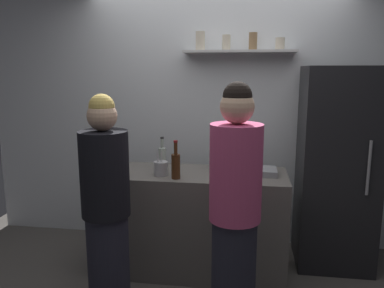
{
  "coord_description": "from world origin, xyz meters",
  "views": [
    {
      "loc": [
        0.31,
        -2.6,
        1.76
      ],
      "look_at": [
        -0.15,
        0.54,
        1.15
      ],
      "focal_mm": 35.76,
      "sensor_mm": 36.0,
      "label": 1
    }
  ],
  "objects_px": {
    "water_bottle_plastic": "(214,159)",
    "person_pink_top": "(235,213)",
    "refrigerator": "(337,169)",
    "utensil_holder": "(161,168)",
    "wine_bottle_green_glass": "(222,161)",
    "wine_bottle_pale_glass": "(162,158)",
    "person_blonde": "(106,210)",
    "wine_bottle_amber_glass": "(176,165)",
    "wine_bottle_dark_glass": "(118,158)",
    "baking_pan": "(256,171)"
  },
  "relations": [
    {
      "from": "utensil_holder",
      "to": "water_bottle_plastic",
      "type": "relative_size",
      "value": 1.09
    },
    {
      "from": "baking_pan",
      "to": "wine_bottle_dark_glass",
      "type": "xyz_separation_m",
      "value": [
        -1.17,
        -0.12,
        0.1
      ]
    },
    {
      "from": "wine_bottle_amber_glass",
      "to": "wine_bottle_dark_glass",
      "type": "distance_m",
      "value": 0.54
    },
    {
      "from": "water_bottle_plastic",
      "to": "person_pink_top",
      "type": "bearing_deg",
      "value": -76.39
    },
    {
      "from": "utensil_holder",
      "to": "water_bottle_plastic",
      "type": "height_order",
      "value": "utensil_holder"
    },
    {
      "from": "refrigerator",
      "to": "utensil_holder",
      "type": "bearing_deg",
      "value": -164.16
    },
    {
      "from": "wine_bottle_green_glass",
      "to": "person_pink_top",
      "type": "bearing_deg",
      "value": -79.84
    },
    {
      "from": "refrigerator",
      "to": "person_blonde",
      "type": "relative_size",
      "value": 1.12
    },
    {
      "from": "refrigerator",
      "to": "baking_pan",
      "type": "distance_m",
      "value": 0.76
    },
    {
      "from": "utensil_holder",
      "to": "person_blonde",
      "type": "relative_size",
      "value": 0.14
    },
    {
      "from": "water_bottle_plastic",
      "to": "utensil_holder",
      "type": "bearing_deg",
      "value": -145.71
    },
    {
      "from": "baking_pan",
      "to": "wine_bottle_pale_glass",
      "type": "bearing_deg",
      "value": 178.93
    },
    {
      "from": "wine_bottle_dark_glass",
      "to": "person_pink_top",
      "type": "xyz_separation_m",
      "value": [
        1.02,
        -0.67,
        -0.18
      ]
    },
    {
      "from": "utensil_holder",
      "to": "wine_bottle_dark_glass",
      "type": "height_order",
      "value": "wine_bottle_dark_glass"
    },
    {
      "from": "wine_bottle_green_glass",
      "to": "wine_bottle_pale_glass",
      "type": "height_order",
      "value": "wine_bottle_pale_glass"
    },
    {
      "from": "water_bottle_plastic",
      "to": "person_pink_top",
      "type": "xyz_separation_m",
      "value": [
        0.22,
        -0.92,
        -0.14
      ]
    },
    {
      "from": "baking_pan",
      "to": "wine_bottle_amber_glass",
      "type": "bearing_deg",
      "value": -160.12
    },
    {
      "from": "wine_bottle_pale_glass",
      "to": "water_bottle_plastic",
      "type": "xyz_separation_m",
      "value": [
        0.44,
        0.12,
        -0.02
      ]
    },
    {
      "from": "wine_bottle_amber_glass",
      "to": "wine_bottle_dark_glass",
      "type": "xyz_separation_m",
      "value": [
        -0.52,
        0.11,
        0.01
      ]
    },
    {
      "from": "wine_bottle_dark_glass",
      "to": "person_pink_top",
      "type": "distance_m",
      "value": 1.23
    },
    {
      "from": "refrigerator",
      "to": "person_pink_top",
      "type": "height_order",
      "value": "refrigerator"
    },
    {
      "from": "utensil_holder",
      "to": "person_blonde",
      "type": "height_order",
      "value": "person_blonde"
    },
    {
      "from": "wine_bottle_green_glass",
      "to": "wine_bottle_amber_glass",
      "type": "bearing_deg",
      "value": -145.81
    },
    {
      "from": "wine_bottle_dark_glass",
      "to": "water_bottle_plastic",
      "type": "xyz_separation_m",
      "value": [
        0.8,
        0.25,
        -0.04
      ]
    },
    {
      "from": "water_bottle_plastic",
      "to": "person_pink_top",
      "type": "distance_m",
      "value": 0.96
    },
    {
      "from": "utensil_holder",
      "to": "person_blonde",
      "type": "bearing_deg",
      "value": -114.06
    },
    {
      "from": "wine_bottle_dark_glass",
      "to": "wine_bottle_pale_glass",
      "type": "relative_size",
      "value": 1.15
    },
    {
      "from": "wine_bottle_green_glass",
      "to": "wine_bottle_amber_glass",
      "type": "height_order",
      "value": "wine_bottle_amber_glass"
    },
    {
      "from": "utensil_holder",
      "to": "wine_bottle_pale_glass",
      "type": "xyz_separation_m",
      "value": [
        -0.02,
        0.17,
        0.05
      ]
    },
    {
      "from": "wine_bottle_green_glass",
      "to": "water_bottle_plastic",
      "type": "relative_size",
      "value": 1.37
    },
    {
      "from": "wine_bottle_amber_glass",
      "to": "person_blonde",
      "type": "xyz_separation_m",
      "value": [
        -0.4,
        -0.5,
        -0.22
      ]
    },
    {
      "from": "refrigerator",
      "to": "utensil_holder",
      "type": "relative_size",
      "value": 8.16
    },
    {
      "from": "wine_bottle_pale_glass",
      "to": "utensil_holder",
      "type": "bearing_deg",
      "value": -81.75
    },
    {
      "from": "utensil_holder",
      "to": "wine_bottle_amber_glass",
      "type": "distance_m",
      "value": 0.17
    },
    {
      "from": "baking_pan",
      "to": "wine_bottle_pale_glass",
      "type": "xyz_separation_m",
      "value": [
        -0.82,
        0.02,
        0.09
      ]
    },
    {
      "from": "baking_pan",
      "to": "person_blonde",
      "type": "relative_size",
      "value": 0.21
    },
    {
      "from": "utensil_holder",
      "to": "wine_bottle_green_glass",
      "type": "bearing_deg",
      "value": 17.79
    },
    {
      "from": "person_pink_top",
      "to": "baking_pan",
      "type": "bearing_deg",
      "value": 136.75
    },
    {
      "from": "utensil_holder",
      "to": "wine_bottle_amber_glass",
      "type": "xyz_separation_m",
      "value": [
        0.14,
        -0.08,
        0.06
      ]
    },
    {
      "from": "utensil_holder",
      "to": "wine_bottle_dark_glass",
      "type": "xyz_separation_m",
      "value": [
        -0.38,
        0.03,
        0.07
      ]
    },
    {
      "from": "wine_bottle_green_glass",
      "to": "person_blonde",
      "type": "distance_m",
      "value": 1.09
    },
    {
      "from": "water_bottle_plastic",
      "to": "refrigerator",
      "type": "bearing_deg",
      "value": 7.46
    },
    {
      "from": "baking_pan",
      "to": "wine_bottle_green_glass",
      "type": "bearing_deg",
      "value": 178.71
    },
    {
      "from": "wine_bottle_green_glass",
      "to": "wine_bottle_pale_glass",
      "type": "relative_size",
      "value": 0.94
    },
    {
      "from": "wine_bottle_green_glass",
      "to": "water_bottle_plastic",
      "type": "distance_m",
      "value": 0.15
    },
    {
      "from": "refrigerator",
      "to": "wine_bottle_dark_glass",
      "type": "relative_size",
      "value": 5.28
    },
    {
      "from": "refrigerator",
      "to": "person_pink_top",
      "type": "bearing_deg",
      "value": -129.03
    },
    {
      "from": "baking_pan",
      "to": "wine_bottle_dark_glass",
      "type": "distance_m",
      "value": 1.18
    },
    {
      "from": "utensil_holder",
      "to": "person_pink_top",
      "type": "bearing_deg",
      "value": -44.89
    },
    {
      "from": "wine_bottle_green_glass",
      "to": "water_bottle_plastic",
      "type": "height_order",
      "value": "wine_bottle_green_glass"
    }
  ]
}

